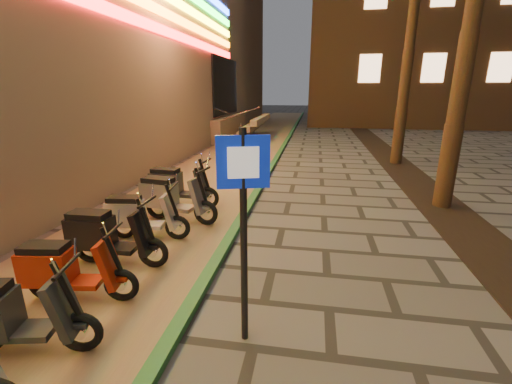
% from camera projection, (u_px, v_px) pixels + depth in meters
% --- Properties ---
extents(parking_strip, '(3.40, 60.00, 0.01)m').
position_uv_depth(parking_strip, '(222.00, 169.00, 11.96)').
color(parking_strip, '#8C7251').
rests_on(parking_strip, ground).
extents(green_curb, '(0.18, 60.00, 0.10)m').
position_uv_depth(green_curb, '(270.00, 169.00, 11.67)').
color(green_curb, '#266731').
rests_on(green_curb, ground).
extents(planting_strip, '(1.20, 40.00, 0.02)m').
position_uv_depth(planting_strip, '(479.00, 241.00, 6.24)').
color(planting_strip, black).
rests_on(planting_strip, ground).
extents(pedestrian_sign, '(0.50, 0.17, 2.33)m').
position_uv_depth(pedestrian_sign, '(244.00, 211.00, 3.39)').
color(pedestrian_sign, black).
rests_on(pedestrian_sign, ground).
extents(scooter_6, '(1.50, 0.69, 1.06)m').
position_uv_depth(scooter_6, '(6.00, 316.00, 3.48)').
color(scooter_6, black).
rests_on(scooter_6, ground).
extents(scooter_7, '(1.49, 0.60, 1.04)m').
position_uv_depth(scooter_7, '(65.00, 269.00, 4.39)').
color(scooter_7, black).
rests_on(scooter_7, ground).
extents(scooter_8, '(1.59, 0.56, 1.13)m').
position_uv_depth(scooter_8, '(106.00, 235.00, 5.31)').
color(scooter_8, black).
rests_on(scooter_8, ground).
extents(scooter_9, '(1.51, 0.58, 1.06)m').
position_uv_depth(scooter_9, '(138.00, 215.00, 6.24)').
color(scooter_9, black).
rests_on(scooter_9, ground).
extents(scooter_10, '(1.70, 0.69, 1.19)m').
position_uv_depth(scooter_10, '(170.00, 197.00, 7.10)').
color(scooter_10, black).
rests_on(scooter_10, ground).
extents(scooter_11, '(1.66, 0.58, 1.17)m').
position_uv_depth(scooter_11, '(176.00, 185.00, 8.02)').
color(scooter_11, black).
rests_on(scooter_11, ground).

